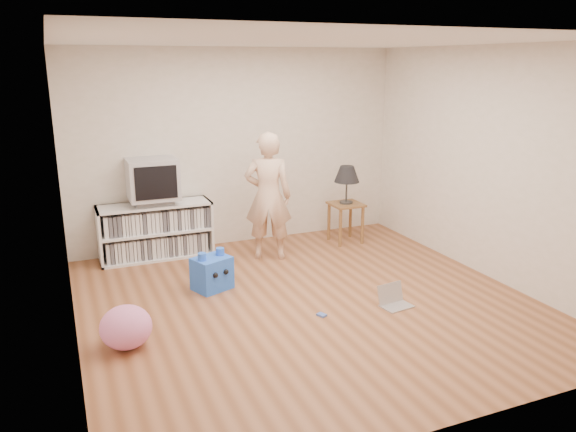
% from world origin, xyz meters
% --- Properties ---
extents(ground, '(4.50, 4.50, 0.00)m').
position_xyz_m(ground, '(0.00, 0.00, 0.00)').
color(ground, brown).
rests_on(ground, ground).
extents(walls, '(4.52, 4.52, 2.60)m').
position_xyz_m(walls, '(0.00, 0.00, 1.30)').
color(walls, beige).
rests_on(walls, ground).
extents(ceiling, '(4.50, 4.50, 0.01)m').
position_xyz_m(ceiling, '(0.00, 0.00, 2.60)').
color(ceiling, white).
rests_on(ceiling, walls).
extents(media_unit, '(1.40, 0.45, 0.70)m').
position_xyz_m(media_unit, '(-1.19, 2.04, 0.35)').
color(media_unit, white).
rests_on(media_unit, ground).
extents(dvd_deck, '(0.45, 0.35, 0.07)m').
position_xyz_m(dvd_deck, '(-1.19, 2.02, 0.73)').
color(dvd_deck, gray).
rests_on(dvd_deck, media_unit).
extents(crt_tv, '(0.60, 0.53, 0.50)m').
position_xyz_m(crt_tv, '(-1.19, 2.02, 1.02)').
color(crt_tv, '#ADADB2').
rests_on(crt_tv, dvd_deck).
extents(side_table, '(0.42, 0.42, 0.55)m').
position_xyz_m(side_table, '(1.34, 1.65, 0.42)').
color(side_table, brown).
rests_on(side_table, ground).
extents(table_lamp, '(0.34, 0.34, 0.52)m').
position_xyz_m(table_lamp, '(1.34, 1.65, 0.94)').
color(table_lamp, '#333333').
rests_on(table_lamp, side_table).
extents(person, '(0.69, 0.58, 1.60)m').
position_xyz_m(person, '(0.12, 1.45, 0.80)').
color(person, beige).
rests_on(person, ground).
extents(laptop, '(0.34, 0.29, 0.21)m').
position_xyz_m(laptop, '(0.79, -0.41, 0.06)').
color(laptop, silver).
rests_on(laptop, ground).
extents(playing_cards, '(0.10, 0.11, 0.02)m').
position_xyz_m(playing_cards, '(-0.01, -0.35, 0.01)').
color(playing_cards, '#4868C2').
rests_on(playing_cards, ground).
extents(plush_blue, '(0.47, 0.42, 0.44)m').
position_xyz_m(plush_blue, '(-0.81, 0.73, 0.19)').
color(plush_blue, blue).
rests_on(plush_blue, ground).
extents(plush_pink, '(0.47, 0.47, 0.38)m').
position_xyz_m(plush_pink, '(-1.85, -0.26, 0.19)').
color(plush_pink, pink).
rests_on(plush_pink, ground).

